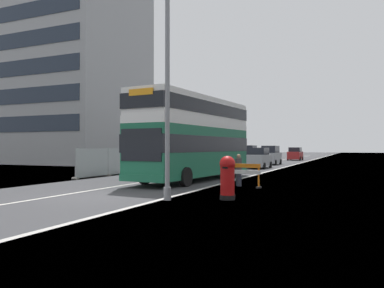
{
  "coord_description": "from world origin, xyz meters",
  "views": [
    {
      "loc": [
        10.07,
        -12.76,
        2.04
      ],
      "look_at": [
        1.81,
        5.8,
        2.2
      ],
      "focal_mm": 35.88,
      "sensor_mm": 36.0,
      "label": 1
    }
  ],
  "objects_px": {
    "double_decker_bus": "(195,137)",
    "pedestrian_at_kerb": "(239,170)",
    "car_receding_mid": "(271,156)",
    "car_far_side": "(295,154)",
    "lamppost_foreground": "(167,97)",
    "car_receding_far": "(249,154)",
    "red_pillar_postbox": "(227,176)",
    "car_oncoming_near": "(258,158)",
    "roadworks_barrier": "(244,172)"
  },
  "relations": [
    {
      "from": "double_decker_bus",
      "to": "roadworks_barrier",
      "type": "bearing_deg",
      "value": -34.73
    },
    {
      "from": "car_receding_far",
      "to": "pedestrian_at_kerb",
      "type": "xyz_separation_m",
      "value": [
        8.39,
        -32.18,
        -0.23
      ]
    },
    {
      "from": "double_decker_bus",
      "to": "car_far_side",
      "type": "distance_m",
      "value": 39.25
    },
    {
      "from": "red_pillar_postbox",
      "to": "roadworks_barrier",
      "type": "distance_m",
      "value": 4.68
    },
    {
      "from": "double_decker_bus",
      "to": "car_far_side",
      "type": "relative_size",
      "value": 2.74
    },
    {
      "from": "roadworks_barrier",
      "to": "car_far_side",
      "type": "distance_m",
      "value": 42.11
    },
    {
      "from": "car_receding_mid",
      "to": "car_far_side",
      "type": "height_order",
      "value": "car_receding_mid"
    },
    {
      "from": "roadworks_barrier",
      "to": "car_oncoming_near",
      "type": "relative_size",
      "value": 0.4
    },
    {
      "from": "roadworks_barrier",
      "to": "car_oncoming_near",
      "type": "distance_m",
      "value": 18.0
    },
    {
      "from": "double_decker_bus",
      "to": "pedestrian_at_kerb",
      "type": "bearing_deg",
      "value": -31.91
    },
    {
      "from": "car_far_side",
      "to": "pedestrian_at_kerb",
      "type": "distance_m",
      "value": 41.51
    },
    {
      "from": "car_receding_mid",
      "to": "pedestrian_at_kerb",
      "type": "distance_m",
      "value": 25.44
    },
    {
      "from": "car_receding_mid",
      "to": "car_far_side",
      "type": "distance_m",
      "value": 16.2
    },
    {
      "from": "car_receding_mid",
      "to": "roadworks_barrier",
      "type": "bearing_deg",
      "value": -80.47
    },
    {
      "from": "pedestrian_at_kerb",
      "to": "roadworks_barrier",
      "type": "bearing_deg",
      "value": -50.5
    },
    {
      "from": "lamppost_foreground",
      "to": "car_oncoming_near",
      "type": "distance_m",
      "value": 23.64
    },
    {
      "from": "car_oncoming_near",
      "to": "car_far_side",
      "type": "xyz_separation_m",
      "value": [
        -0.26,
        24.32,
        0.0
      ]
    },
    {
      "from": "double_decker_bus",
      "to": "pedestrian_at_kerb",
      "type": "height_order",
      "value": "double_decker_bus"
    },
    {
      "from": "pedestrian_at_kerb",
      "to": "car_far_side",
      "type": "bearing_deg",
      "value": 94.94
    },
    {
      "from": "car_receding_mid",
      "to": "car_far_side",
      "type": "bearing_deg",
      "value": 89.02
    },
    {
      "from": "roadworks_barrier",
      "to": "car_receding_far",
      "type": "bearing_deg",
      "value": 105.14
    },
    {
      "from": "roadworks_barrier",
      "to": "car_oncoming_near",
      "type": "bearing_deg",
      "value": 102.11
    },
    {
      "from": "car_far_side",
      "to": "pedestrian_at_kerb",
      "type": "relative_size",
      "value": 2.51
    },
    {
      "from": "lamppost_foreground",
      "to": "roadworks_barrier",
      "type": "height_order",
      "value": "lamppost_foreground"
    },
    {
      "from": "pedestrian_at_kerb",
      "to": "car_receding_far",
      "type": "bearing_deg",
      "value": 104.62
    },
    {
      "from": "car_receding_far",
      "to": "car_far_side",
      "type": "distance_m",
      "value": 10.36
    },
    {
      "from": "car_oncoming_near",
      "to": "pedestrian_at_kerb",
      "type": "relative_size",
      "value": 2.56
    },
    {
      "from": "lamppost_foreground",
      "to": "car_receding_far",
      "type": "distance_m",
      "value": 39.3
    },
    {
      "from": "double_decker_bus",
      "to": "pedestrian_at_kerb",
      "type": "relative_size",
      "value": 6.87
    },
    {
      "from": "double_decker_bus",
      "to": "lamppost_foreground",
      "type": "bearing_deg",
      "value": -73.32
    },
    {
      "from": "car_oncoming_near",
      "to": "car_receding_mid",
      "type": "relative_size",
      "value": 0.93
    },
    {
      "from": "lamppost_foreground",
      "to": "red_pillar_postbox",
      "type": "distance_m",
      "value": 3.83
    },
    {
      "from": "double_decker_bus",
      "to": "car_far_side",
      "type": "xyz_separation_m",
      "value": [
        -0.13,
        39.21,
        -1.73
      ]
    },
    {
      "from": "lamppost_foreground",
      "to": "car_receding_mid",
      "type": "xyz_separation_m",
      "value": [
        -2.94,
        31.44,
        -2.96
      ]
    },
    {
      "from": "car_oncoming_near",
      "to": "car_receding_far",
      "type": "xyz_separation_m",
      "value": [
        -5.08,
        15.15,
        0.13
      ]
    },
    {
      "from": "double_decker_bus",
      "to": "car_receding_mid",
      "type": "bearing_deg",
      "value": 91.02
    },
    {
      "from": "double_decker_bus",
      "to": "car_receding_far",
      "type": "relative_size",
      "value": 2.64
    },
    {
      "from": "car_far_side",
      "to": "double_decker_bus",
      "type": "bearing_deg",
      "value": -89.8
    },
    {
      "from": "red_pillar_postbox",
      "to": "car_oncoming_near",
      "type": "height_order",
      "value": "car_oncoming_near"
    },
    {
      "from": "lamppost_foreground",
      "to": "car_receding_mid",
      "type": "height_order",
      "value": "lamppost_foreground"
    },
    {
      "from": "red_pillar_postbox",
      "to": "car_receding_far",
      "type": "xyz_separation_m",
      "value": [
        -9.53,
        37.37,
        0.14
      ]
    },
    {
      "from": "roadworks_barrier",
      "to": "lamppost_foreground",
      "type": "bearing_deg",
      "value": -103.54
    },
    {
      "from": "car_receding_mid",
      "to": "car_receding_far",
      "type": "height_order",
      "value": "car_receding_far"
    },
    {
      "from": "car_receding_mid",
      "to": "double_decker_bus",
      "type": "bearing_deg",
      "value": -88.98
    },
    {
      "from": "roadworks_barrier",
      "to": "pedestrian_at_kerb",
      "type": "bearing_deg",
      "value": 129.5
    },
    {
      "from": "double_decker_bus",
      "to": "car_receding_far",
      "type": "distance_m",
      "value": 30.48
    },
    {
      "from": "pedestrian_at_kerb",
      "to": "double_decker_bus",
      "type": "bearing_deg",
      "value": 148.09
    },
    {
      "from": "roadworks_barrier",
      "to": "car_far_side",
      "type": "height_order",
      "value": "car_far_side"
    },
    {
      "from": "double_decker_bus",
      "to": "car_receding_mid",
      "type": "xyz_separation_m",
      "value": [
        -0.41,
        23.01,
        -1.65
      ]
    },
    {
      "from": "double_decker_bus",
      "to": "red_pillar_postbox",
      "type": "bearing_deg",
      "value": -58.03
    }
  ]
}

